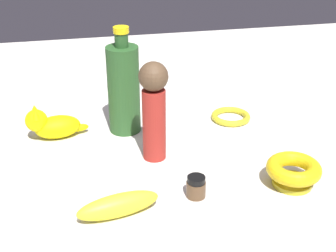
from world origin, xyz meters
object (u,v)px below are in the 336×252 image
Objects in this scene: person_figure_adult at (154,107)px; banana at (118,205)px; cat_figurine at (52,125)px; bottle_tall at (124,88)px; nail_polish_jar at (196,187)px; bowl at (293,171)px; bangle at (231,117)px.

person_figure_adult is 1.43× the size of banana.
person_figure_adult is 1.52× the size of cat_figurine.
bottle_tall is 5.92× the size of nail_polish_jar.
person_figure_adult is at bearing -33.39° from bowl.
banana is 1.55× the size of bangle.
person_figure_adult is 5.09× the size of nail_polish_jar.
bottle_tall reaches higher than person_figure_adult.
person_figure_adult reaches higher than bangle.
nail_polish_jar is at bearing 107.45° from bottle_tall.
bottle_tall is 0.19m from cat_figurine.
cat_figurine is at bearing -32.97° from bowl.
bowl is 0.71× the size of banana.
cat_figurine is at bearing -48.16° from nail_polish_jar.
bowl is at bearing 147.03° from cat_figurine.
banana is 0.36m from bottle_tall.
cat_figurine reaches higher than nail_polish_jar.
nail_polish_jar is 0.30× the size of cat_figurine.
bottle_tall is at bearing -72.55° from nail_polish_jar.
cat_figurine is (0.48, -0.31, 0.00)m from bowl.
cat_figurine is at bearing 0.75° from bangle.
bottle_tall is 0.30m from bangle.
bangle is 2.30× the size of nail_polish_jar.
banana is 0.36m from cat_figurine.
person_figure_adult is 0.16m from bottle_tall.
bowl is at bearing 146.61° from person_figure_adult.
nail_polish_jar is at bearing 131.84° from cat_figurine.
cat_figurine is (0.18, 0.00, -0.08)m from bottle_tall.
bangle is at bearing -147.24° from person_figure_adult.
bottle_tall is at bearing -72.44° from person_figure_adult.
bottle_tall is at bearing -178.45° from cat_figurine.
banana is 3.56× the size of nail_polish_jar.
bowl is 0.20m from nail_polish_jar.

